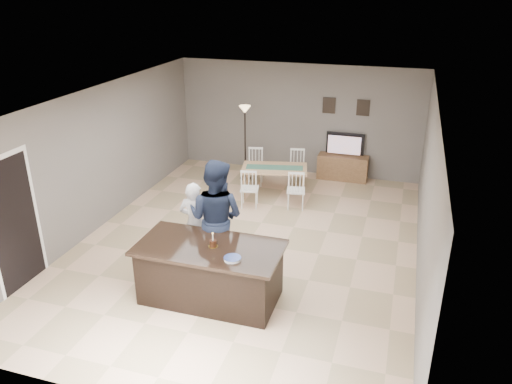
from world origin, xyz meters
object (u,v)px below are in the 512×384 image
(dining_table, at_px, (274,172))
(floor_lamp, at_px, (245,123))
(man, at_px, (216,218))
(kitchen_island, at_px, (210,272))
(tv_console, at_px, (343,167))
(birthday_cake, at_px, (213,243))
(television, at_px, (345,144))
(woman, at_px, (195,223))
(plate_stack, at_px, (232,259))

(dining_table, distance_m, floor_lamp, 1.50)
(floor_lamp, bearing_deg, man, -77.99)
(kitchen_island, xyz_separation_m, dining_table, (-0.12, 4.10, 0.10))
(dining_table, bearing_deg, tv_console, 36.11)
(birthday_cake, height_order, floor_lamp, floor_lamp)
(birthday_cake, height_order, dining_table, birthday_cake)
(kitchen_island, distance_m, television, 5.78)
(television, xyz_separation_m, man, (-1.39, -4.88, 0.12))
(man, bearing_deg, dining_table, -85.38)
(woman, height_order, man, man)
(tv_console, distance_m, floor_lamp, 2.61)
(television, bearing_deg, man, 74.14)
(plate_stack, height_order, floor_lamp, floor_lamp)
(dining_table, bearing_deg, plate_stack, -94.41)
(birthday_cake, relative_size, dining_table, 0.12)
(kitchen_island, bearing_deg, tv_console, 77.84)
(television, height_order, dining_table, television)
(tv_console, distance_m, birthday_cake, 5.71)
(birthday_cake, bearing_deg, floor_lamp, 102.97)
(woman, relative_size, floor_lamp, 0.81)
(woman, bearing_deg, tv_console, -111.37)
(kitchen_island, relative_size, television, 2.35)
(tv_console, bearing_deg, woman, -111.65)
(man, relative_size, plate_stack, 7.95)
(television, bearing_deg, dining_table, 49.37)
(woman, xyz_separation_m, floor_lamp, (-0.43, 3.98, 0.67))
(kitchen_island, bearing_deg, dining_table, 91.70)
(tv_console, xyz_separation_m, dining_table, (-1.32, -1.47, 0.26))
(plate_stack, distance_m, floor_lamp, 5.41)
(man, bearing_deg, plate_stack, 128.01)
(woman, relative_size, birthday_cake, 6.62)
(floor_lamp, bearing_deg, birthday_cake, -77.03)
(man, bearing_deg, television, -100.11)
(tv_console, relative_size, television, 1.31)
(tv_console, bearing_deg, plate_stack, -97.28)
(tv_console, distance_m, dining_table, 1.99)
(man, distance_m, plate_stack, 1.21)
(woman, distance_m, plate_stack, 1.63)
(television, xyz_separation_m, floor_lamp, (-2.27, -0.74, 0.54))
(woman, relative_size, plate_stack, 5.94)
(woman, distance_m, floor_lamp, 4.05)
(kitchen_island, relative_size, woman, 1.46)
(plate_stack, bearing_deg, kitchen_island, 149.87)
(woman, bearing_deg, floor_lamp, -83.60)
(tv_console, relative_size, birthday_cake, 5.41)
(kitchen_island, bearing_deg, plate_stack, -30.13)
(television, distance_m, man, 5.08)
(dining_table, bearing_deg, woman, -111.28)
(woman, height_order, floor_lamp, floor_lamp)
(tv_console, height_order, woman, woman)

